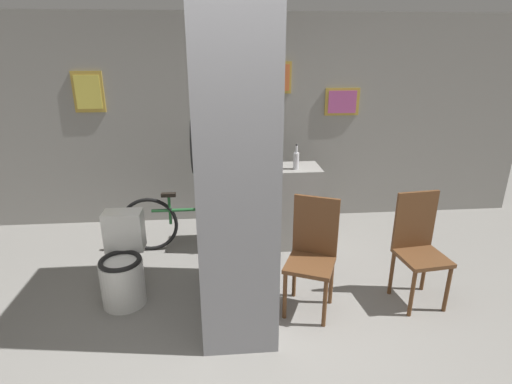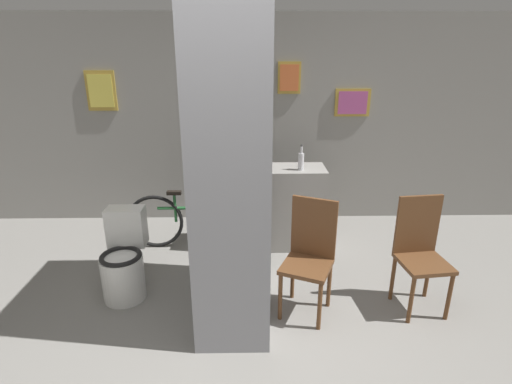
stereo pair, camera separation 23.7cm
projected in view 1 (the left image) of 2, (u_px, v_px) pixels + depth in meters
ground_plane at (233, 354)px, 3.04m from camera, size 14.00×14.00×0.00m
wall_back at (224, 122)px, 5.05m from camera, size 8.00×0.09×2.60m
pillar_center at (235, 169)px, 3.16m from camera, size 0.60×1.19×2.60m
counter_shelf at (269, 207)px, 4.59m from camera, size 1.12×0.44×0.95m
toilet at (123, 267)px, 3.61m from camera, size 0.39×0.55×0.80m
chair_near_pillar at (312, 251)px, 3.44m from camera, size 0.52×0.52×1.01m
chair_by_doorway at (418, 244)px, 3.56m from camera, size 0.44×0.44×1.01m
bicycle at (192, 222)px, 4.53m from camera, size 1.59×0.42×0.69m
bottle_tall at (296, 160)px, 4.34m from camera, size 0.06×0.06×0.28m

